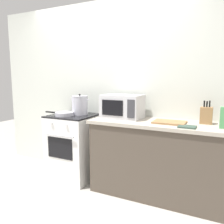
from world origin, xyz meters
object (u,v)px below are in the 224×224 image
at_px(cutting_board, 169,122).
at_px(knife_block, 206,115).
at_px(frying_pan, 64,114).
at_px(pasta_box, 224,118).
at_px(microwave, 123,106).
at_px(oven_mitt, 187,127).
at_px(stove, 74,146).
at_px(stock_pot, 80,105).

bearing_deg(cutting_board, knife_block, 20.31).
relative_size(frying_pan, knife_block, 1.73).
relative_size(knife_block, pasta_box, 1.20).
bearing_deg(knife_block, microwave, -176.45).
xyz_separation_m(cutting_board, oven_mitt, (0.22, -0.16, -0.00)).
bearing_deg(knife_block, frying_pan, -171.74).
bearing_deg(microwave, oven_mitt, -15.83).
distance_m(stove, frying_pan, 0.50).
xyz_separation_m(stock_pot, frying_pan, (-0.14, -0.18, -0.11)).
xyz_separation_m(frying_pan, oven_mitt, (1.63, -0.04, -0.02)).
bearing_deg(frying_pan, microwave, 14.09).
relative_size(stock_pot, oven_mitt, 1.73).
distance_m(frying_pan, cutting_board, 1.41).
bearing_deg(pasta_box, cutting_board, 176.93).
height_order(frying_pan, microwave, microwave).
bearing_deg(stock_pot, microwave, 1.39).
distance_m(pasta_box, oven_mitt, 0.38).
bearing_deg(microwave, knife_block, 3.55).
height_order(stock_pot, pasta_box, stock_pot).
height_order(frying_pan, pasta_box, pasta_box).
xyz_separation_m(frying_pan, microwave, (0.79, 0.20, 0.12)).
relative_size(frying_pan, pasta_box, 2.07).
bearing_deg(pasta_box, frying_pan, -177.40).
bearing_deg(knife_block, pasta_box, -43.23).
bearing_deg(frying_pan, cutting_board, 4.84).
distance_m(frying_pan, pasta_box, 1.97).
bearing_deg(stock_pot, pasta_box, -2.89).
height_order(frying_pan, knife_block, knife_block).
distance_m(stove, cutting_board, 1.43).
bearing_deg(pasta_box, oven_mitt, -159.17).
bearing_deg(cutting_board, stock_pot, 177.19).
xyz_separation_m(microwave, oven_mitt, (0.84, -0.24, -0.14)).
distance_m(frying_pan, microwave, 0.82).
bearing_deg(stock_pot, oven_mitt, -8.50).
bearing_deg(cutting_board, frying_pan, -175.16).
bearing_deg(oven_mitt, pasta_box, 20.83).
distance_m(microwave, pasta_box, 1.19).
bearing_deg(stove, frying_pan, -116.14).
xyz_separation_m(cutting_board, knife_block, (0.38, 0.14, 0.09)).
relative_size(cutting_board, pasta_box, 1.64).
distance_m(microwave, cutting_board, 0.64).
relative_size(stove, cutting_board, 2.56).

